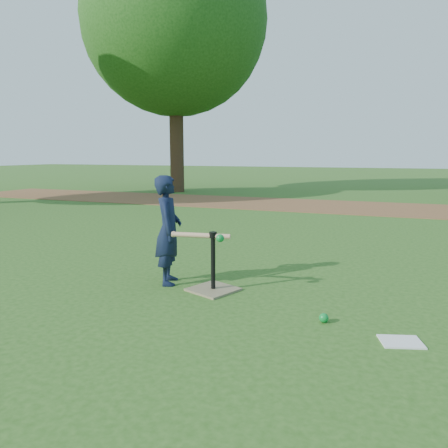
% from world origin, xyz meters
% --- Properties ---
extents(ground, '(80.00, 80.00, 0.00)m').
position_xyz_m(ground, '(0.00, 0.00, 0.00)').
color(ground, '#285116').
rests_on(ground, ground).
extents(dirt_strip, '(24.00, 3.00, 0.01)m').
position_xyz_m(dirt_strip, '(0.00, 7.50, 0.01)').
color(dirt_strip, brown).
rests_on(dirt_strip, ground).
extents(child, '(0.42, 0.50, 1.17)m').
position_xyz_m(child, '(-0.74, -0.17, 0.59)').
color(child, black).
rests_on(child, ground).
extents(wiffle_ball_ground, '(0.08, 0.08, 0.08)m').
position_xyz_m(wiffle_ball_ground, '(1.01, -0.69, 0.04)').
color(wiffle_ball_ground, '#0B802D').
rests_on(wiffle_ball_ground, ground).
extents(clipboard, '(0.36, 0.31, 0.01)m').
position_xyz_m(clipboard, '(1.61, -0.87, 0.01)').
color(clipboard, white).
rests_on(clipboard, ground).
extents(batting_tee, '(0.56, 0.56, 0.61)m').
position_xyz_m(batting_tee, '(-0.19, -0.24, 0.11)').
color(batting_tee, '#7D704F').
rests_on(batting_tee, ground).
extents(swing_action, '(0.63, 0.18, 0.08)m').
position_xyz_m(swing_action, '(-0.29, -0.28, 0.57)').
color(swing_action, tan).
rests_on(swing_action, ground).
extents(tree_left, '(6.40, 6.40, 9.08)m').
position_xyz_m(tree_left, '(-6.00, 10.00, 5.87)').
color(tree_left, '#382316').
rests_on(tree_left, ground).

